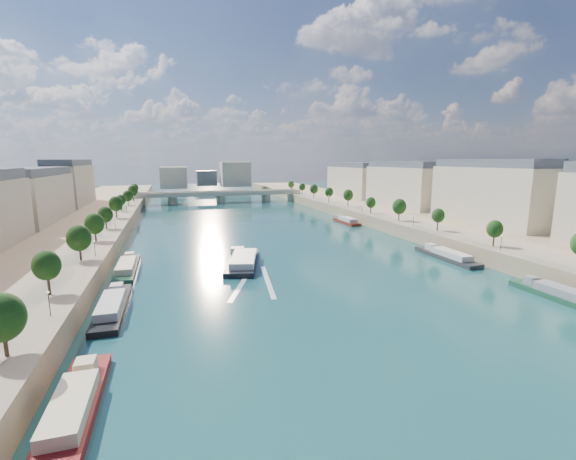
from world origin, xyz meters
TOP-DOWN VIEW (x-y plane):
  - ground at (0.00, 100.00)m, footprint 700.00×700.00m
  - quay_left at (-72.00, 100.00)m, footprint 44.00×520.00m
  - quay_right at (72.00, 100.00)m, footprint 44.00×520.00m
  - pave_left at (-57.00, 100.00)m, footprint 14.00×520.00m
  - pave_right at (57.00, 100.00)m, footprint 14.00×520.00m
  - trees_left at (-55.00, 102.00)m, footprint 4.80×268.80m
  - trees_right at (55.00, 110.00)m, footprint 4.80×268.80m
  - lamps_left at (-52.50, 90.00)m, footprint 0.36×200.36m
  - lamps_right at (52.50, 105.00)m, footprint 0.36×200.36m
  - buildings_left at (-85.00, 112.00)m, footprint 16.00×226.00m
  - buildings_right at (85.00, 112.00)m, footprint 16.00×226.00m
  - skyline at (3.19, 319.52)m, footprint 79.00×42.00m
  - bridge at (0.00, 230.52)m, footprint 112.00×12.00m
  - tour_barge at (-14.59, 69.26)m, footprint 14.59×28.45m
  - wake at (-14.59, 52.65)m, footprint 14.18×25.92m
  - moored_barges_left at (-45.50, 28.94)m, footprint 5.00×118.83m
  - moored_barges_right at (45.50, 49.50)m, footprint 5.00×156.55m

SIDE VIEW (x-z plane):
  - ground at x=0.00m, z-range 0.00..0.00m
  - wake at x=-14.59m, z-range 0.00..0.04m
  - moored_barges_right at x=45.50m, z-range -0.96..2.64m
  - moored_barges_left at x=-45.50m, z-range -0.96..2.64m
  - tour_barge at x=-14.59m, z-range -0.85..2.90m
  - quay_left at x=-72.00m, z-range 0.00..5.00m
  - quay_right at x=72.00m, z-range 0.00..5.00m
  - pave_left at x=-57.00m, z-range 5.00..5.10m
  - pave_right at x=57.00m, z-range 5.00..5.10m
  - bridge at x=0.00m, z-range 1.01..9.16m
  - lamps_left at x=-52.50m, z-range 5.64..9.92m
  - lamps_right at x=52.50m, z-range 5.64..9.92m
  - trees_left at x=-55.00m, z-range 6.35..14.61m
  - trees_right at x=55.00m, z-range 6.35..14.61m
  - skyline at x=3.19m, z-range 3.66..25.66m
  - buildings_left at x=-85.00m, z-range 4.85..28.05m
  - buildings_right at x=85.00m, z-range 4.85..28.05m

